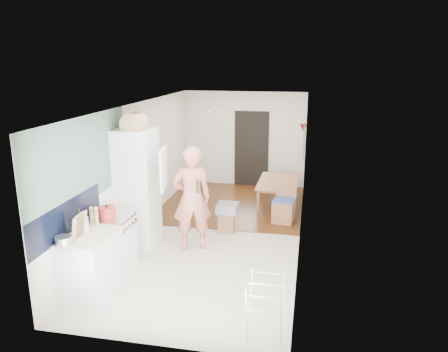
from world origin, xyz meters
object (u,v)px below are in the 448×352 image
(dining_chair, at_px, (284,200))
(drying_rack, at_px, (265,308))
(stool, at_px, (226,222))
(person, at_px, (192,189))
(dining_table, at_px, (279,195))

(dining_chair, height_order, drying_rack, dining_chair)
(dining_chair, xyz_separation_m, stool, (-1.08, -0.70, -0.30))
(stool, xyz_separation_m, drying_rack, (1.11, -3.27, 0.21))
(person, relative_size, dining_chair, 2.22)
(dining_chair, relative_size, drying_rack, 1.22)
(person, xyz_separation_m, dining_table, (1.34, 2.74, -0.87))
(dining_table, distance_m, dining_chair, 1.19)
(dining_chair, relative_size, stool, 2.51)
(dining_chair, distance_m, stool, 1.33)
(stool, bearing_deg, dining_table, 64.08)
(person, xyz_separation_m, dining_chair, (1.53, 1.60, -0.61))
(stool, bearing_deg, dining_chair, 33.01)
(person, height_order, stool, person)
(person, relative_size, dining_table, 1.63)
(dining_table, bearing_deg, drying_rack, -177.27)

